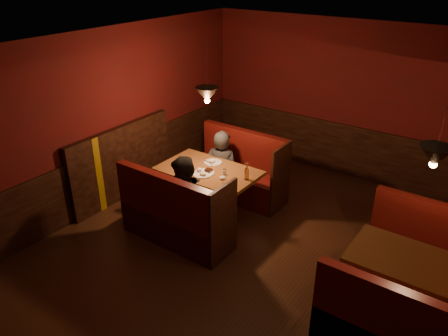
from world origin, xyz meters
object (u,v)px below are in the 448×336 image
Objects in this scene: main_table at (209,181)px; second_bench_near at (386,333)px; second_bench_far at (423,255)px; diner_a at (222,156)px; second_table at (407,273)px; main_bench_far at (241,176)px; main_bench_near at (174,220)px; diner_b at (186,187)px.

second_bench_near is (3.19, -1.19, -0.31)m from main_table.
second_bench_far is 3.39m from diner_a.
second_bench_near is at bearing -87.80° from second_table.
main_bench_far is 3.79m from second_bench_near.
diner_a is at bearing 106.27° from main_table.
main_bench_near is 1.28× the size of second_table.
main_bench_near is 1.06× the size of diner_b.
diner_a is (-3.36, 0.15, 0.48)m from second_bench_far.
second_table is 0.83× the size of diner_a.
main_bench_near reaches higher than second_bench_near.
main_bench_far is (0.02, 0.88, -0.27)m from main_table.
diner_a is at bearing 177.39° from second_bench_far.
diner_b is (-3.13, -0.22, 0.25)m from second_table.
diner_a reaches higher than second_bench_near.
diner_b is at bearing -87.43° from main_table.
diner_a is at bearing -120.52° from main_bench_far.
main_table is 1.05× the size of second_bench_far.
second_bench_near is at bearing -5.42° from main_bench_near.
second_bench_far is at bearing 22.32° from main_bench_near.
second_bench_far is at bearing -8.38° from main_bench_far.
second_bench_far is 3.36m from diner_b.
main_table reaches higher than second_bench_far.
main_bench_near reaches higher than second_bench_far.
main_bench_near is 3.43m from second_bench_far.
main_table is 0.97× the size of diner_b.
main_bench_near is 3.18m from second_bench_near.
diner_a is at bearing 152.38° from second_bench_near.
diner_b reaches higher than main_table.
main_table is at bearing 173.06° from second_table.
main_bench_far is at bearing 90.00° from main_bench_near.
diner_b reaches higher than second_table.
main_bench_far is at bearing 77.01° from diner_b.
main_bench_far is 0.57m from diner_a.
second_bench_near is 0.92× the size of diner_b.
diner_b is (0.01, -1.49, 0.43)m from main_bench_far.
diner_b is at bearing -162.08° from second_bench_far.
main_bench_near is at bearing 81.91° from diner_a.
main_table is 3.18m from second_table.
diner_b is (0.19, -1.18, -0.01)m from diner_a.
second_table is 0.83m from second_bench_near.
second_bench_far is 0.91× the size of diner_a.
diner_a is 1.01× the size of diner_b.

